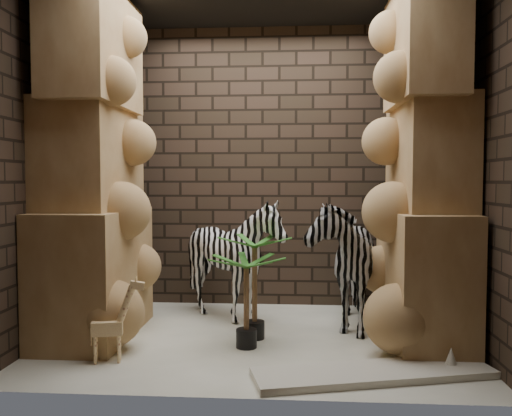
# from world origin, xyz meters

# --- Properties ---
(floor) EXTENTS (3.50, 3.50, 0.00)m
(floor) POSITION_xyz_m (0.00, 0.00, 0.00)
(floor) COLOR white
(floor) RESTS_ON ground
(wall_back) EXTENTS (3.50, 0.00, 3.50)m
(wall_back) POSITION_xyz_m (0.00, 1.25, 1.50)
(wall_back) COLOR black
(wall_back) RESTS_ON ground
(wall_front) EXTENTS (3.50, 0.00, 3.50)m
(wall_front) POSITION_xyz_m (0.00, -1.25, 1.50)
(wall_front) COLOR black
(wall_front) RESTS_ON ground
(wall_left) EXTENTS (0.00, 3.00, 3.00)m
(wall_left) POSITION_xyz_m (-1.75, 0.00, 1.50)
(wall_left) COLOR black
(wall_left) RESTS_ON ground
(wall_right) EXTENTS (0.00, 3.00, 3.00)m
(wall_right) POSITION_xyz_m (1.75, 0.00, 1.50)
(wall_right) COLOR black
(wall_right) RESTS_ON ground
(rock_pillar_left) EXTENTS (0.68, 1.30, 3.00)m
(rock_pillar_left) POSITION_xyz_m (-1.40, 0.00, 1.50)
(rock_pillar_left) COLOR tan
(rock_pillar_left) RESTS_ON floor
(rock_pillar_right) EXTENTS (0.58, 1.25, 3.00)m
(rock_pillar_right) POSITION_xyz_m (1.42, 0.00, 1.50)
(rock_pillar_right) COLOR tan
(rock_pillar_right) RESTS_ON floor
(zebra_right) EXTENTS (0.74, 1.23, 1.39)m
(zebra_right) POSITION_xyz_m (0.79, 0.51, 0.70)
(zebra_right) COLOR white
(zebra_right) RESTS_ON floor
(zebra_left) EXTENTS (1.07, 1.27, 1.07)m
(zebra_left) POSITION_xyz_m (-0.24, 0.56, 0.54)
(zebra_left) COLOR white
(zebra_left) RESTS_ON floor
(giraffe_toy) EXTENTS (0.35, 0.19, 0.66)m
(giraffe_toy) POSITION_xyz_m (-1.05, -0.67, 0.33)
(giraffe_toy) COLOR #FFD793
(giraffe_toy) RESTS_ON floor
(palm_front) EXTENTS (0.36, 0.36, 0.90)m
(palm_front) POSITION_xyz_m (0.00, -0.00, 0.45)
(palm_front) COLOR #276A1B
(palm_front) RESTS_ON floor
(palm_back) EXTENTS (0.36, 0.36, 0.76)m
(palm_back) POSITION_xyz_m (-0.04, -0.25, 0.38)
(palm_back) COLOR #276A1B
(palm_back) RESTS_ON floor
(surfboard) EXTENTS (1.72, 0.81, 0.05)m
(surfboard) POSITION_xyz_m (0.89, -0.82, 0.03)
(surfboard) COLOR beige
(surfboard) RESTS_ON floor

